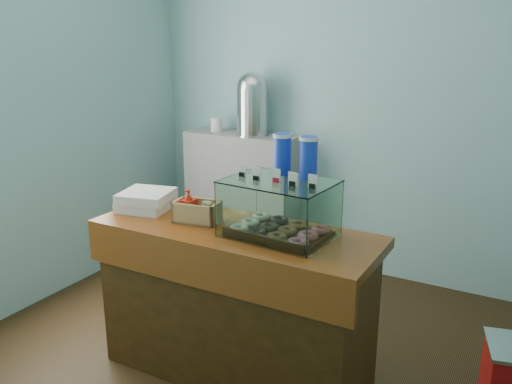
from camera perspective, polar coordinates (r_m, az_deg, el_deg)
The scene contains 8 objects.
ground at distance 3.56m, azimuth 0.11°, elevation -16.34°, with size 3.50×3.50×0.00m, color black.
room_shell at distance 3.00m, azimuth 0.64°, elevation 12.16°, with size 3.54×3.04×2.82m.
counter at distance 3.14m, azimuth -2.20°, elevation -11.46°, with size 1.60×0.60×0.90m.
back_shelf at distance 4.80m, azimuth -1.55°, elevation -0.35°, with size 1.00×0.32×1.10m, color gray.
display_case at distance 2.84m, azimuth 2.87°, elevation -1.13°, with size 0.57×0.44×0.52m.
condiment_crate at distance 3.07m, azimuth -6.39°, elevation -1.94°, with size 0.27×0.19×0.19m.
pastry_boxes at distance 3.34m, azimuth -11.47°, elevation -0.84°, with size 0.35×0.35×0.11m.
coffee_urn at distance 4.55m, azimuth -0.39°, elevation 9.41°, with size 0.29×0.29×0.53m.
Camera 1 is at (1.47, -2.62, 1.92)m, focal length 38.00 mm.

